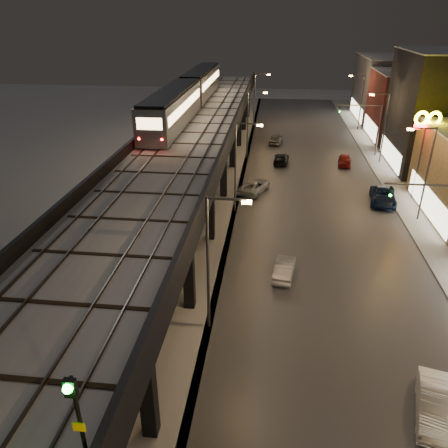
{
  "coord_description": "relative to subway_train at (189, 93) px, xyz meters",
  "views": [
    {
      "loc": [
        2.77,
        -8.93,
        18.12
      ],
      "look_at": [
        -0.29,
        17.84,
        5.0
      ],
      "focal_mm": 35.0,
      "sensor_mm": 36.0,
      "label": 1
    }
  ],
  "objects": [
    {
      "name": "road_surface",
      "position": [
        16.0,
        -14.16,
        -8.5
      ],
      "size": [
        17.0,
        120.0,
        0.06
      ],
      "primitive_type": "cube",
      "color": "#46474D",
      "rests_on": "ground"
    },
    {
      "name": "sidewalk_right",
      "position": [
        26.0,
        -14.16,
        -8.46
      ],
      "size": [
        4.0,
        120.0,
        0.14
      ],
      "primitive_type": "cube",
      "color": "#9FA1A8",
      "rests_on": "ground"
    },
    {
      "name": "under_viaduct_pavement",
      "position": [
        2.5,
        -14.16,
        -8.5
      ],
      "size": [
        11.0,
        120.0,
        0.06
      ],
      "primitive_type": "cube",
      "color": "#9FA1A8",
      "rests_on": "ground"
    },
    {
      "name": "elevated_viaduct",
      "position": [
        2.5,
        -17.32,
        -2.92
      ],
      "size": [
        9.0,
        100.0,
        6.3
      ],
      "color": "black",
      "rests_on": "ground"
    },
    {
      "name": "viaduct_trackbed",
      "position": [
        2.49,
        -17.19,
        -2.15
      ],
      "size": [
        8.4,
        100.0,
        0.32
      ],
      "color": "#B2B7C1",
      "rests_on": "elevated_viaduct"
    },
    {
      "name": "viaduct_parapet_streetside",
      "position": [
        6.85,
        -17.16,
        -1.68
      ],
      "size": [
        0.3,
        100.0,
        1.1
      ],
      "primitive_type": "cube",
      "color": "black",
      "rests_on": "elevated_viaduct"
    },
    {
      "name": "viaduct_parapet_far",
      "position": [
        -1.85,
        -17.16,
        -1.68
      ],
      "size": [
        0.3,
        100.0,
        1.1
      ],
      "primitive_type": "cube",
      "color": "black",
      "rests_on": "elevated_viaduct"
    },
    {
      "name": "building_d",
      "position": [
        32.49,
        -1.16,
        -1.46
      ],
      "size": [
        12.2,
        13.2,
        14.16
      ],
      "color": "black",
      "rests_on": "ground"
    },
    {
      "name": "building_e",
      "position": [
        32.49,
        12.84,
        -3.46
      ],
      "size": [
        12.2,
        12.2,
        10.16
      ],
      "color": "maroon",
      "rests_on": "ground"
    },
    {
      "name": "building_f",
      "position": [
        32.49,
        26.84,
        -2.96
      ],
      "size": [
        12.2,
        16.2,
        11.16
      ],
      "color": "#4C4B52",
      "rests_on": "ground"
    },
    {
      "name": "streetlight_left_1",
      "position": [
        8.07,
        -36.16,
        -3.3
      ],
      "size": [
        2.57,
        0.28,
        9.0
      ],
      "color": "#38383A",
      "rests_on": "ground"
    },
    {
      "name": "streetlight_left_2",
      "position": [
        8.07,
        -18.16,
        -3.3
      ],
      "size": [
        2.57,
        0.28,
        9.0
      ],
      "color": "#38383A",
      "rests_on": "ground"
    },
    {
      "name": "streetlight_right_2",
      "position": [
        25.23,
        -18.16,
        -3.3
      ],
      "size": [
        2.56,
        0.28,
        9.0
      ],
      "color": "#38383A",
      "rests_on": "ground"
    },
    {
      "name": "streetlight_left_3",
      "position": [
        8.07,
        -0.16,
        -3.3
      ],
      "size": [
        2.57,
        0.28,
        9.0
      ],
      "color": "#38383A",
      "rests_on": "ground"
    },
    {
      "name": "streetlight_right_3",
      "position": [
        25.23,
        -0.16,
        -3.3
      ],
      "size": [
        2.56,
        0.28,
        9.0
      ],
      "color": "#38383A",
      "rests_on": "ground"
    },
    {
      "name": "streetlight_left_4",
      "position": [
        8.07,
        17.84,
        -3.3
      ],
      "size": [
        2.57,
        0.28,
        9.0
      ],
      "color": "#38383A",
      "rests_on": "ground"
    },
    {
      "name": "streetlight_right_4",
      "position": [
        25.23,
        17.84,
        -3.3
      ],
      "size": [
        2.56,
        0.28,
        9.0
      ],
      "color": "#38383A",
      "rests_on": "ground"
    },
    {
      "name": "traffic_light_rig_a",
      "position": [
        24.34,
        -27.16,
        -4.04
      ],
      "size": [
        6.1,
        0.34,
        7.0
      ],
      "color": "#38383A",
      "rests_on": "ground"
    },
    {
      "name": "traffic_light_rig_b",
      "position": [
        24.34,
        2.84,
        -4.04
      ],
      "size": [
        6.1,
        0.34,
        7.0
      ],
      "color": "#38383A",
      "rests_on": "ground"
    },
    {
      "name": "subway_train",
      "position": [
        0.0,
        0.0,
        0.0
      ],
      "size": [
        3.22,
        39.1,
        3.86
      ],
      "color": "gray",
      "rests_on": "viaduct_trackbed"
    },
    {
      "name": "rail_signal",
      "position": [
        6.4,
        -50.32,
        0.27
      ],
      "size": [
        0.36,
        0.43,
        3.07
      ],
      "color": "black",
      "rests_on": "viaduct_trackbed"
    },
    {
      "name": "car_near_white",
      "position": [
        12.6,
        -29.68,
        -7.89
      ],
      "size": [
        1.87,
        4.07,
        1.29
      ],
      "primitive_type": "imported",
      "rotation": [
        0.0,
        0.0,
        3.01
      ],
      "color": "#9397A1",
      "rests_on": "ground"
    },
    {
      "name": "car_mid_silver",
      "position": [
        9.41,
        -12.76,
        -7.82
      ],
      "size": [
        3.88,
        5.63,
        1.43
      ],
      "primitive_type": "imported",
      "rotation": [
        0.0,
        0.0,
        2.82
      ],
      "color": "#93979C",
      "rests_on": "ground"
    },
    {
      "name": "car_mid_dark",
      "position": [
        12.47,
        -2.03,
        -7.89
      ],
      "size": [
        2.13,
        4.57,
        1.29
      ],
      "primitive_type": "imported",
      "rotation": [
        0.0,
        0.0,
        3.07
      ],
      "color": "black",
      "rests_on": "ground"
    },
    {
      "name": "car_far_white",
      "position": [
        11.68,
        7.37,
        -7.81
      ],
      "size": [
        2.32,
        4.48,
        1.46
      ],
      "primitive_type": "imported",
      "rotation": [
        0.0,
        0.0,
        3.0
      ],
      "color": "#545556",
      "rests_on": "ground"
    },
    {
      "name": "car_onc_silver",
      "position": [
        19.79,
        -41.7,
        -7.79
      ],
      "size": [
        2.66,
        4.75,
        1.48
      ],
      "primitive_type": "imported",
      "rotation": [
        0.0,
        0.0,
        -0.26
      ],
      "color": "silver",
      "rests_on": "ground"
    },
    {
      "name": "car_onc_dark",
      "position": [
        22.96,
        -14.39,
        -7.78
      ],
      "size": [
        3.26,
        5.71,
        1.5
      ],
      "primitive_type": "imported",
      "rotation": [
        0.0,
        0.0,
        -0.15
      ],
      "color": "black",
      "rests_on": "ground"
    },
    {
      "name": "car_onc_red",
      "position": [
        20.69,
        -2.0,
        -7.86
      ],
      "size": [
        2.05,
        4.12,
        1.35
      ],
      "primitive_type": "imported",
      "rotation": [
        0.0,
        0.0,
        -0.12
      ],
      "color": "maroon",
      "rests_on": "ground"
    },
    {
      "name": "sign_mcdonalds",
      "position": [
        26.5,
        -12.5,
        -1.05
      ],
      "size": [
        2.77,
        0.7,
        9.33
      ],
      "color": "#38383A",
      "rests_on": "ground"
    }
  ]
}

